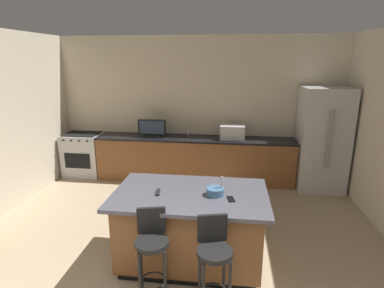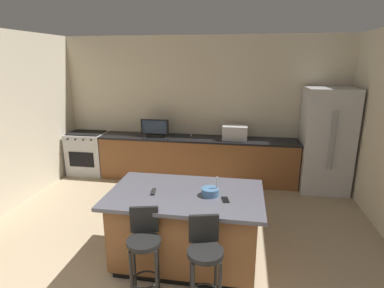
{
  "view_description": "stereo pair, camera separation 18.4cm",
  "coord_description": "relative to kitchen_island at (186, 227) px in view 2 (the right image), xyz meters",
  "views": [
    {
      "loc": [
        0.68,
        -1.24,
        2.43
      ],
      "look_at": [
        0.07,
        3.48,
        1.12
      ],
      "focal_mm": 28.96,
      "sensor_mm": 36.0,
      "label": 1
    },
    {
      "loc": [
        0.86,
        -1.21,
        2.43
      ],
      "look_at": [
        0.07,
        3.48,
        1.12
      ],
      "focal_mm": 28.96,
      "sensor_mm": 36.0,
      "label": 2
    }
  ],
  "objects": [
    {
      "name": "microwave",
      "position": [
        0.48,
        2.72,
        0.56
      ],
      "size": [
        0.48,
        0.36,
        0.28
      ],
      "primitive_type": "cube",
      "color": "#B7BABF",
      "rests_on": "counter_back"
    },
    {
      "name": "wall_back",
      "position": [
        -0.24,
        3.1,
        0.97
      ],
      "size": [
        6.28,
        0.12,
        2.89
      ],
      "primitive_type": "cube",
      "color": "beige",
      "rests_on": "ground_plane"
    },
    {
      "name": "tv_remote",
      "position": [
        -0.37,
        -0.05,
        0.46
      ],
      "size": [
        0.07,
        0.18,
        0.02
      ],
      "primitive_type": "cube",
      "rotation": [
        0.0,
        0.0,
        0.17
      ],
      "color": "black",
      "rests_on": "kitchen_island"
    },
    {
      "name": "sink_faucet_island",
      "position": [
        0.37,
        0.0,
        0.56
      ],
      "size": [
        0.02,
        0.02,
        0.22
      ],
      "primitive_type": "cylinder",
      "color": "#B2B2B7",
      "rests_on": "kitchen_island"
    },
    {
      "name": "counter_back",
      "position": [
        -0.27,
        2.72,
        -0.03
      ],
      "size": [
        4.0,
        0.62,
        0.9
      ],
      "color": "brown",
      "rests_on": "ground_plane"
    },
    {
      "name": "fruit_bowl",
      "position": [
        0.29,
        -0.02,
        0.5
      ],
      "size": [
        0.2,
        0.2,
        0.09
      ],
      "primitive_type": "cylinder",
      "color": "#3F668C",
      "rests_on": "kitchen_island"
    },
    {
      "name": "range_oven",
      "position": [
        -2.67,
        2.72,
        -0.02
      ],
      "size": [
        0.79,
        0.63,
        0.92
      ],
      "color": "#B7BABF",
      "rests_on": "ground_plane"
    },
    {
      "name": "refrigerator",
      "position": [
        2.17,
        2.63,
        0.49
      ],
      "size": [
        0.86,
        0.81,
        1.94
      ],
      "color": "#B7BABF",
      "rests_on": "ground_plane"
    },
    {
      "name": "bar_stool_left",
      "position": [
        -0.3,
        -0.66,
        0.12
      ],
      "size": [
        0.35,
        0.37,
        0.99
      ],
      "rotation": [
        0.0,
        0.0,
        0.23
      ],
      "color": "black",
      "rests_on": "ground_plane"
    },
    {
      "name": "bar_stool_right",
      "position": [
        0.33,
        -0.76,
        0.13
      ],
      "size": [
        0.35,
        0.37,
        1.01
      ],
      "rotation": [
        0.0,
        0.0,
        0.24
      ],
      "color": "black",
      "rests_on": "ground_plane"
    },
    {
      "name": "sink_faucet_back",
      "position": [
        -0.41,
        2.82,
        0.54
      ],
      "size": [
        0.02,
        0.02,
        0.24
      ],
      "primitive_type": "cylinder",
      "color": "#B2B2B7",
      "rests_on": "counter_back"
    },
    {
      "name": "cell_phone",
      "position": [
        0.47,
        -0.12,
        0.46
      ],
      "size": [
        0.1,
        0.16,
        0.01
      ],
      "primitive_type": "cube",
      "rotation": [
        0.0,
        0.0,
        0.23
      ],
      "color": "black",
      "rests_on": "kitchen_island"
    },
    {
      "name": "kitchen_island",
      "position": [
        0.0,
        0.0,
        0.0
      ],
      "size": [
        1.8,
        1.09,
        0.93
      ],
      "color": "black",
      "rests_on": "ground_plane"
    },
    {
      "name": "tv_monitor",
      "position": [
        -1.14,
        2.67,
        0.59
      ],
      "size": [
        0.57,
        0.16,
        0.36
      ],
      "color": "black",
      "rests_on": "counter_back"
    }
  ]
}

